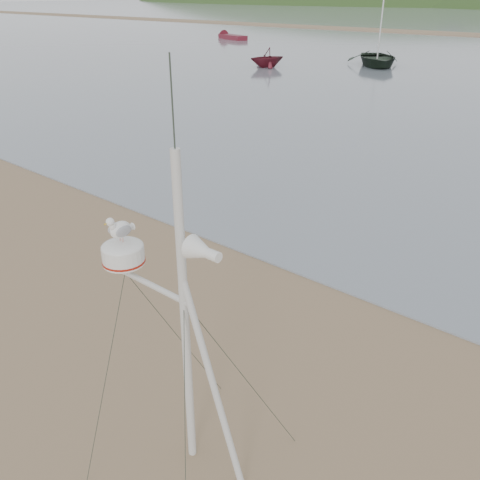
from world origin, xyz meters
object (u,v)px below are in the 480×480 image
Objects in this scene: mast_rig at (182,382)px; boat_dark at (381,27)px; boat_red at (267,48)px; dinghy_red_far at (227,36)px.

mast_rig is 0.87× the size of boat_dark.
boat_red is at bearing 125.63° from mast_rig.
boat_dark is at bearing 69.97° from boat_red.
boat_red is 0.46× the size of dinghy_red_far.
boat_red reaches higher than dinghy_red_far.
boat_dark is 8.51m from boat_red.
mast_rig is 1.78× the size of boat_red.
boat_red is at bearing -173.09° from boat_dark.
dinghy_red_far is at bearing 130.85° from mast_rig.
boat_red is 25.72m from dinghy_red_far.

